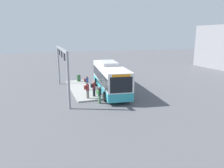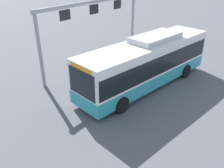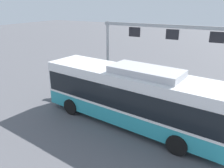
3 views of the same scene
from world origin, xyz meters
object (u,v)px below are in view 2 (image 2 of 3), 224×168
(bus_main, at_px, (147,61))
(person_waiting_mid, at_px, (101,71))
(person_boarding, at_px, (80,84))
(person_waiting_far, at_px, (125,59))
(trash_bin, at_px, (157,48))
(person_waiting_near, at_px, (88,70))

(bus_main, height_order, person_waiting_mid, bus_main)
(person_boarding, bearing_deg, bus_main, 26.37)
(person_waiting_mid, bearing_deg, person_waiting_far, 91.70)
(person_boarding, distance_m, trash_bin, 10.03)
(bus_main, height_order, trash_bin, bus_main)
(person_boarding, xyz_separation_m, person_waiting_mid, (-2.05, -0.06, 0.16))
(bus_main, relative_size, person_waiting_near, 6.60)
(bus_main, relative_size, person_boarding, 6.60)
(person_boarding, height_order, person_waiting_mid, person_waiting_mid)
(person_waiting_far, bearing_deg, person_waiting_near, -93.78)
(bus_main, height_order, person_waiting_far, bus_main)
(person_waiting_near, height_order, person_waiting_mid, same)
(person_boarding, xyz_separation_m, trash_bin, (-10.02, -0.30, -0.28))
(person_waiting_mid, height_order, trash_bin, person_waiting_mid)
(trash_bin, bearing_deg, bus_main, 23.67)
(person_waiting_near, bearing_deg, bus_main, 38.85)
(bus_main, xyz_separation_m, person_waiting_mid, (1.90, -2.43, -0.76))
(person_waiting_mid, relative_size, trash_bin, 1.86)
(person_waiting_near, distance_m, person_waiting_mid, 0.94)
(person_waiting_mid, xyz_separation_m, person_waiting_far, (-2.92, -0.13, 0.00))
(bus_main, bearing_deg, person_waiting_mid, -45.17)
(bus_main, height_order, person_boarding, bus_main)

